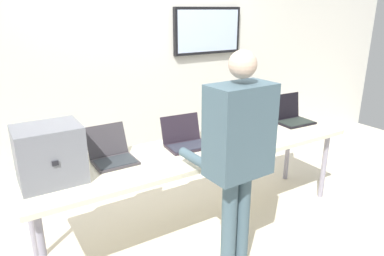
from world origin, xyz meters
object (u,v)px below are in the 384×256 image
object	(u,v)px
workbench	(200,153)
equipment_box	(50,154)
laptop_station_2	(241,127)
person	(238,147)
laptop_station_0	(112,153)
laptop_station_1	(185,139)
laptop_station_3	(291,116)

from	to	relation	value
workbench	equipment_box	world-z (taller)	equipment_box
laptop_station_2	person	size ratio (longest dim) A/B	0.24
laptop_station_0	laptop_station_1	xyz separation A→B (m)	(0.65, -0.03, -0.00)
equipment_box	laptop_station_0	size ratio (longest dim) A/B	1.19
workbench	person	xyz separation A→B (m)	(-0.10, -0.62, 0.29)
laptop_station_2	laptop_station_3	world-z (taller)	laptop_station_3
equipment_box	laptop_station_3	bearing A→B (deg)	2.13
equipment_box	person	bearing A→B (deg)	-30.56
laptop_station_0	laptop_station_1	size ratio (longest dim) A/B	0.94
laptop_station_1	laptop_station_2	world-z (taller)	laptop_station_1
laptop_station_3	person	world-z (taller)	person
workbench	laptop_station_3	distance (m)	1.22
laptop_station_2	person	bearing A→B (deg)	-130.73
equipment_box	laptop_station_1	distance (m)	1.13
equipment_box	laptop_station_1	bearing A→B (deg)	4.61
equipment_box	laptop_station_2	size ratio (longest dim) A/B	1.06
laptop_station_1	person	distance (m)	0.76
equipment_box	laptop_station_1	size ratio (longest dim) A/B	1.11
laptop_station_3	person	size ratio (longest dim) A/B	0.23
laptop_station_3	person	distance (m)	1.51
laptop_station_2	laptop_station_0	bearing A→B (deg)	179.16
person	laptop_station_2	bearing A→B (deg)	49.27
workbench	laptop_station_3	bearing A→B (deg)	5.41
laptop_station_2	person	distance (m)	1.00
workbench	laptop_station_0	world-z (taller)	laptop_station_0
workbench	laptop_station_1	size ratio (longest dim) A/B	7.65
laptop_station_2	workbench	bearing A→B (deg)	-166.95
person	laptop_station_0	bearing A→B (deg)	129.35
laptop_station_1	laptop_station_2	bearing A→B (deg)	0.99
laptop_station_1	equipment_box	bearing A→B (deg)	-175.39
workbench	laptop_station_2	distance (m)	0.57
equipment_box	laptop_station_1	world-z (taller)	equipment_box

